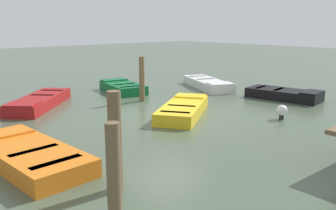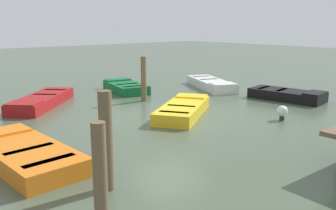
% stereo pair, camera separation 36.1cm
% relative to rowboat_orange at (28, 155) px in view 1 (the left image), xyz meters
% --- Properties ---
extents(ground_plane, '(80.00, 80.00, 0.00)m').
position_rel_rowboat_orange_xyz_m(ground_plane, '(-5.36, -1.22, -0.22)').
color(ground_plane, '#475642').
extents(rowboat_orange, '(1.64, 3.62, 0.46)m').
position_rel_rowboat_orange_xyz_m(rowboat_orange, '(0.00, 0.00, 0.00)').
color(rowboat_orange, orange).
rests_on(rowboat_orange, ground_plane).
extents(rowboat_yellow, '(3.51, 2.89, 0.46)m').
position_rel_rowboat_orange_xyz_m(rowboat_yellow, '(-5.72, -0.85, 0.00)').
color(rowboat_yellow, gold).
rests_on(rowboat_yellow, ground_plane).
extents(rowboat_black, '(1.67, 3.11, 0.46)m').
position_rel_rowboat_orange_xyz_m(rowboat_black, '(-10.78, 0.05, 0.00)').
color(rowboat_black, black).
rests_on(rowboat_black, ground_plane).
extents(rowboat_red, '(3.52, 3.51, 0.46)m').
position_rel_rowboat_orange_xyz_m(rowboat_red, '(-2.58, -5.42, -0.00)').
color(rowboat_red, maroon).
rests_on(rowboat_red, ground_plane).
extents(rowboat_white, '(2.65, 3.91, 0.46)m').
position_rel_rowboat_orange_xyz_m(rowboat_white, '(-10.47, -3.95, -0.00)').
color(rowboat_white, silver).
rests_on(rowboat_white, ground_plane).
extents(rowboat_green, '(1.86, 2.87, 0.46)m').
position_rel_rowboat_orange_xyz_m(rowboat_green, '(-6.73, -5.86, 0.00)').
color(rowboat_green, '#0F602D').
rests_on(rowboat_green, ground_plane).
extents(mooring_piling_center, '(0.25, 0.25, 1.91)m').
position_rel_rowboat_orange_xyz_m(mooring_piling_center, '(-0.71, 2.43, 0.74)').
color(mooring_piling_center, brown).
rests_on(mooring_piling_center, ground_plane).
extents(mooring_piling_mid_left, '(0.22, 0.22, 1.81)m').
position_rel_rowboat_orange_xyz_m(mooring_piling_mid_left, '(-6.13, -3.64, 0.69)').
color(mooring_piling_mid_left, brown).
rests_on(mooring_piling_mid_left, ground_plane).
extents(mooring_piling_near_left, '(0.22, 0.22, 1.69)m').
position_rel_rowboat_orange_xyz_m(mooring_piling_near_left, '(0.05, 3.52, 0.63)').
color(mooring_piling_near_left, brown).
rests_on(mooring_piling_near_left, ground_plane).
extents(marker_buoy, '(0.36, 0.36, 0.48)m').
position_rel_rowboat_orange_xyz_m(marker_buoy, '(-7.74, 1.73, 0.07)').
color(marker_buoy, '#262626').
rests_on(marker_buoy, ground_plane).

